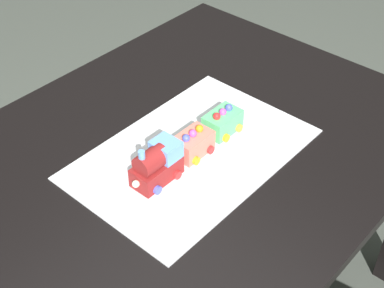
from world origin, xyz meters
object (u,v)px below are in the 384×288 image
dining_table (174,185)px  cake_car_flatbed_mint_green (222,122)px  cake_locomotive (157,164)px  cake_car_tanker_coral (193,143)px

dining_table → cake_car_flatbed_mint_green: cake_car_flatbed_mint_green is taller
cake_locomotive → cake_car_flatbed_mint_green: 0.25m
dining_table → cake_car_tanker_coral: 0.15m
cake_locomotive → cake_car_flatbed_mint_green: bearing=-0.0°
dining_table → cake_locomotive: 0.19m
cake_locomotive → cake_car_tanker_coral: (0.13, -0.00, -0.02)m
cake_locomotive → cake_car_tanker_coral: bearing=-0.0°
cake_car_tanker_coral → dining_table: bearing=136.4°
dining_table → cake_car_tanker_coral: cake_car_tanker_coral is taller
cake_car_tanker_coral → cake_car_flatbed_mint_green: 0.12m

